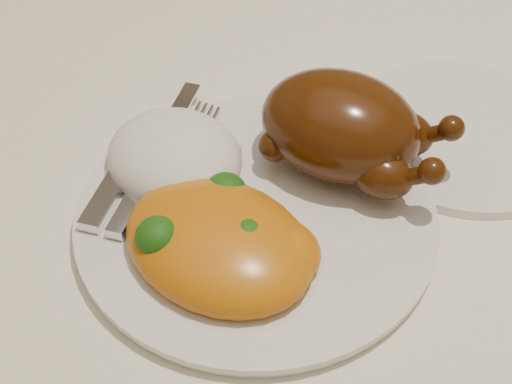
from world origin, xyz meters
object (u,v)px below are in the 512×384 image
at_px(dining_table, 322,192).
at_px(side_plate, 463,132).
at_px(dinner_plate, 256,216).
at_px(roast_chicken, 344,128).

relative_size(dining_table, side_plate, 8.25).
distance_m(dining_table, dinner_plate, 0.18).
height_order(dinner_plate, side_plate, dinner_plate).
bearing_deg(dinner_plate, side_plate, 55.16).
relative_size(dinner_plate, side_plate, 1.37).
distance_m(dining_table, roast_chicken, 0.17).
bearing_deg(roast_chicken, side_plate, 49.06).
height_order(dining_table, roast_chicken, roast_chicken).
height_order(dining_table, side_plate, side_plate).
bearing_deg(side_plate, dinner_plate, -124.84).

